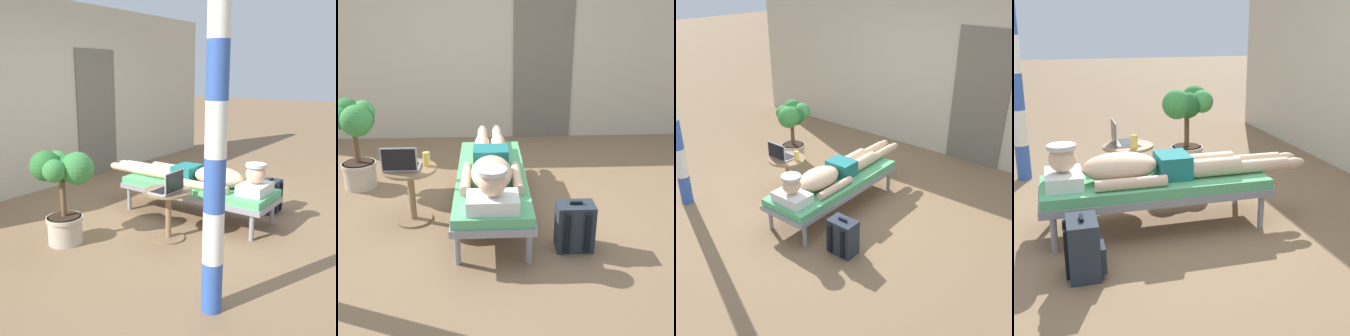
% 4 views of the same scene
% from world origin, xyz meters
% --- Properties ---
extents(ground_plane, '(40.00, 40.00, 0.00)m').
position_xyz_m(ground_plane, '(0.00, 0.00, 0.00)').
color(ground_plane, '#846647').
extents(house_wall_back, '(7.60, 0.20, 2.70)m').
position_xyz_m(house_wall_back, '(-0.02, 2.48, 1.35)').
color(house_wall_back, beige).
rests_on(house_wall_back, ground).
extents(house_door_panel, '(0.84, 0.03, 2.04)m').
position_xyz_m(house_door_panel, '(0.77, 2.37, 1.02)').
color(house_door_panel, '#6D6759').
rests_on(house_door_panel, ground).
extents(lounge_chair, '(0.65, 1.85, 0.42)m').
position_xyz_m(lounge_chair, '(-0.02, -0.05, 0.35)').
color(lounge_chair, gray).
rests_on(lounge_chair, ground).
extents(person_reclining, '(0.53, 2.17, 0.33)m').
position_xyz_m(person_reclining, '(-0.02, -0.10, 0.52)').
color(person_reclining, white).
rests_on(person_reclining, lounge_chair).
extents(side_table, '(0.48, 0.48, 0.52)m').
position_xyz_m(side_table, '(-0.74, -0.15, 0.36)').
color(side_table, '#8C6B4C').
rests_on(side_table, ground).
extents(laptop, '(0.31, 0.24, 0.23)m').
position_xyz_m(laptop, '(-0.80, -0.20, 0.58)').
color(laptop, '#A5A8AD').
rests_on(laptop, side_table).
extents(drink_glass, '(0.06, 0.06, 0.13)m').
position_xyz_m(drink_glass, '(-0.59, -0.12, 0.59)').
color(drink_glass, gold).
rests_on(drink_glass, side_table).
extents(backpack, '(0.30, 0.26, 0.42)m').
position_xyz_m(backpack, '(0.65, -0.69, 0.20)').
color(backpack, '#262D38').
rests_on(backpack, ground).
extents(potted_plant, '(0.49, 0.58, 0.96)m').
position_xyz_m(potted_plant, '(-1.43, 0.64, 0.62)').
color(potted_plant, '#BFB29E').
rests_on(potted_plant, ground).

